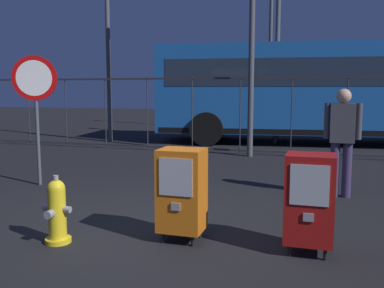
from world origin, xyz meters
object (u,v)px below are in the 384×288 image
object	(u,v)px
traffic_cone	(184,175)
stop_sign	(35,93)
fire_hydrant	(57,211)
street_light_near_right	(278,11)
newspaper_box_primary	(182,190)
newspaper_box_secondary	(310,199)
bus_near	(332,88)
pedestrian	(342,136)
street_light_far_right	(271,10)

from	to	relation	value
traffic_cone	stop_sign	bearing A→B (deg)	-172.06
fire_hydrant	street_light_near_right	distance (m)	10.27
newspaper_box_primary	newspaper_box_secondary	size ratio (longest dim) A/B	1.00
street_light_near_right	bus_near	bearing A→B (deg)	15.04
pedestrian	bus_near	xyz separation A→B (m)	(-0.08, 6.90, 0.76)
newspaper_box_secondary	street_light_near_right	bearing A→B (deg)	98.29
street_light_near_right	street_light_far_right	distance (m)	3.84
fire_hydrant	newspaper_box_primary	xyz separation A→B (m)	(1.27, 0.47, 0.22)
fire_hydrant	street_light_far_right	size ratio (longest dim) A/B	0.09
fire_hydrant	newspaper_box_secondary	size ratio (longest dim) A/B	0.73
stop_sign	street_light_far_right	bearing A→B (deg)	76.42
fire_hydrant	newspaper_box_secondary	bearing A→B (deg)	10.62
bus_near	newspaper_box_primary	bearing A→B (deg)	-106.68
newspaper_box_secondary	street_light_far_right	distance (m)	13.53
bus_near	street_light_near_right	xyz separation A→B (m)	(-1.62, -0.43, 2.31)
newspaper_box_primary	traffic_cone	bearing A→B (deg)	107.62
pedestrian	street_light_far_right	size ratio (longest dim) A/B	0.20
newspaper_box_primary	street_light_near_right	bearing A→B (deg)	89.80
newspaper_box_secondary	bus_near	size ratio (longest dim) A/B	0.10
newspaper_box_secondary	traffic_cone	bearing A→B (deg)	132.89
pedestrian	stop_sign	bearing A→B (deg)	-172.17
fire_hydrant	bus_near	size ratio (longest dim) A/B	0.07
traffic_cone	bus_near	distance (m)	7.75
stop_sign	newspaper_box_secondary	bearing A→B (deg)	-21.94
newspaper_box_secondary	pedestrian	bearing A→B (deg)	81.36
pedestrian	bus_near	distance (m)	6.95
stop_sign	pedestrian	size ratio (longest dim) A/B	1.34
pedestrian	street_light_near_right	distance (m)	7.36
stop_sign	street_light_far_right	size ratio (longest dim) A/B	0.27
street_light_near_right	street_light_far_right	xyz separation A→B (m)	(-0.67, 3.72, 0.69)
bus_near	street_light_near_right	world-z (taller)	street_light_near_right
newspaper_box_secondary	pedestrian	world-z (taller)	pedestrian
traffic_cone	bus_near	xyz separation A→B (m)	(2.36, 7.24, 1.45)
fire_hydrant	pedestrian	distance (m)	4.31
bus_near	pedestrian	bearing A→B (deg)	-96.12
fire_hydrant	newspaper_box_primary	distance (m)	1.37
pedestrian	newspaper_box_secondary	bearing A→B (deg)	-98.64
fire_hydrant	traffic_cone	size ratio (longest dim) A/B	1.41
street_light_far_right	newspaper_box_secondary	bearing A→B (deg)	-81.17
newspaper_box_primary	street_light_near_right	xyz separation A→B (m)	(0.03, 9.04, 3.44)
newspaper_box_secondary	street_light_near_right	world-z (taller)	street_light_near_right
stop_sign	traffic_cone	size ratio (longest dim) A/B	4.21
newspaper_box_primary	traffic_cone	size ratio (longest dim) A/B	1.92
traffic_cone	newspaper_box_primary	bearing A→B (deg)	-72.38
traffic_cone	street_light_near_right	bearing A→B (deg)	83.78
traffic_cone	bus_near	world-z (taller)	bus_near
newspaper_box_secondary	bus_near	world-z (taller)	bus_near
fire_hydrant	pedestrian	world-z (taller)	pedestrian
bus_near	street_light_far_right	size ratio (longest dim) A/B	1.30
newspaper_box_primary	stop_sign	world-z (taller)	stop_sign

